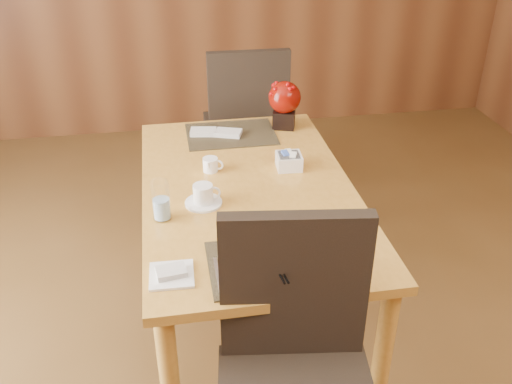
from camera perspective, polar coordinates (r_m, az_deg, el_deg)
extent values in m
cube|color=gold|center=(2.46, -0.79, 0.09)|extent=(0.90, 1.50, 0.04)
cylinder|color=gold|center=(3.22, -9.57, -0.19)|extent=(0.07, 0.07, 0.71)
cylinder|color=gold|center=(2.26, 12.45, -16.15)|extent=(0.07, 0.07, 0.71)
cylinder|color=gold|center=(3.30, 4.03, 0.98)|extent=(0.07, 0.07, 0.71)
cube|color=black|center=(2.00, 1.74, -7.17)|extent=(0.45, 0.33, 0.01)
cube|color=black|center=(2.94, -2.51, 5.81)|extent=(0.45, 0.33, 0.01)
cube|color=white|center=(1.96, 1.21, -7.90)|extent=(0.28, 0.28, 0.01)
cube|color=white|center=(1.93, 1.23, -6.64)|extent=(0.20, 0.20, 0.10)
cylinder|color=#D9C875|center=(1.93, 1.23, -6.58)|extent=(0.19, 0.19, 0.08)
cylinder|color=white|center=(2.34, -5.26, -1.07)|extent=(0.15, 0.15, 0.01)
cylinder|color=white|center=(2.32, -5.31, -0.16)|extent=(0.09, 0.09, 0.08)
cylinder|color=black|center=(2.30, -5.35, 0.55)|extent=(0.07, 0.07, 0.01)
cylinder|color=white|center=(2.22, -9.48, -0.85)|extent=(0.09, 0.09, 0.17)
cube|color=white|center=(2.60, 3.31, 3.09)|extent=(0.12, 0.12, 0.07)
cube|color=black|center=(3.01, 2.83, 7.35)|extent=(0.14, 0.14, 0.09)
sphere|color=maroon|center=(2.97, 2.88, 9.43)|extent=(0.17, 0.17, 0.17)
cube|color=white|center=(1.96, -8.44, -8.22)|extent=(0.15, 0.15, 0.01)
cube|color=black|center=(1.84, 3.84, -9.39)|extent=(0.48, 0.12, 0.54)
cube|color=black|center=(3.64, -1.16, 6.34)|extent=(0.50, 0.50, 0.06)
cube|color=black|center=(3.32, -0.71, 9.50)|extent=(0.47, 0.07, 0.53)
cylinder|color=black|center=(3.96, 1.42, 4.23)|extent=(0.04, 0.04, 0.46)
cylinder|color=black|center=(3.60, 2.49, 1.42)|extent=(0.04, 0.04, 0.46)
cylinder|color=black|center=(3.92, -4.45, 3.84)|extent=(0.04, 0.04, 0.46)
cylinder|color=black|center=(3.56, -3.94, 0.96)|extent=(0.04, 0.04, 0.46)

